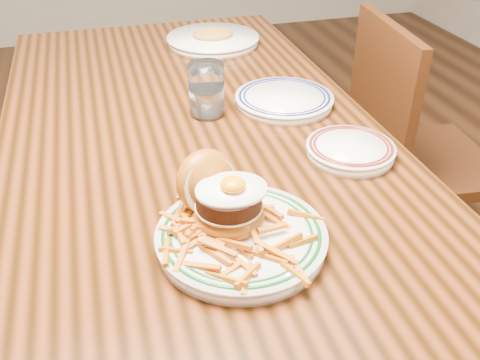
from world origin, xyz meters
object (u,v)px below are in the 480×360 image
object	(u,v)px
main_plate	(235,222)
table	(193,160)
chair_right	(408,151)
side_plate	(350,149)

from	to	relation	value
main_plate	table	bearing A→B (deg)	68.54
table	chair_right	distance (m)	0.76
table	main_plate	size ratio (longest dim) A/B	5.38
chair_right	main_plate	xyz separation A→B (m)	(-0.72, -0.59, 0.31)
side_plate	table	bearing A→B (deg)	131.96
table	main_plate	distance (m)	0.44
chair_right	main_plate	world-z (taller)	main_plate
main_plate	side_plate	xyz separation A→B (m)	(0.30, 0.20, -0.02)
table	side_plate	xyz separation A→B (m)	(0.29, -0.22, 0.10)
main_plate	side_plate	world-z (taller)	main_plate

